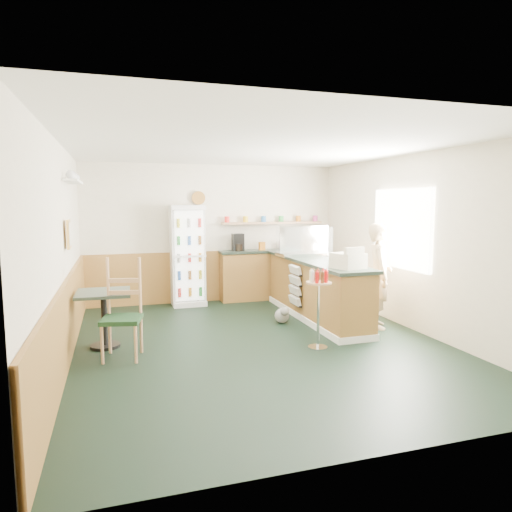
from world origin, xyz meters
name	(u,v)px	position (x,y,z in m)	size (l,w,h in m)	color
ground	(259,343)	(0.00, 0.00, 0.00)	(6.00, 6.00, 0.00)	black
room_envelope	(230,232)	(-0.23, 0.73, 1.52)	(5.04, 6.02, 2.72)	beige
service_counter	(315,291)	(1.35, 1.07, 0.46)	(0.68, 3.01, 1.01)	olive
back_counter	(273,272)	(1.19, 2.80, 0.55)	(2.24, 0.42, 1.69)	olive
drinks_fridge	(188,255)	(-0.56, 2.74, 0.96)	(0.63, 0.53, 1.91)	white
display_case	(304,241)	(1.35, 1.59, 1.27)	(0.93, 0.48, 0.53)	silver
cash_register	(348,261)	(1.35, -0.03, 1.12)	(0.38, 0.40, 0.22)	beige
shopkeeper	(379,276)	(2.05, 0.25, 0.82)	(0.55, 0.40, 1.65)	tan
condiment_stand	(319,296)	(0.71, -0.42, 0.72)	(0.34, 0.34, 1.06)	silver
newspaper_rack	(295,286)	(0.99, 1.12, 0.57)	(0.09, 0.42, 0.68)	black
cafe_table	(104,308)	(-2.05, 0.47, 0.54)	(0.71, 0.71, 0.77)	black
cafe_chair	(121,305)	(-1.83, 0.04, 0.66)	(0.56, 0.56, 1.26)	black
dog_doorstop	(282,315)	(0.69, 0.92, 0.14)	(0.24, 0.31, 0.29)	gray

